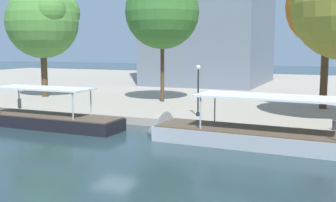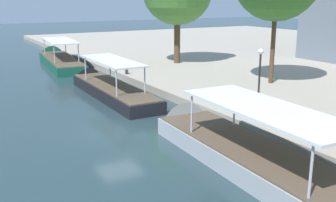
{
  "view_description": "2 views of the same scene",
  "coord_description": "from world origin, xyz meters",
  "px_view_note": "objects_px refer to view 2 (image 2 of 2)",
  "views": [
    {
      "loc": [
        12.6,
        -21.58,
        5.92
      ],
      "look_at": [
        2.02,
        3.46,
        2.36
      ],
      "focal_mm": 44.77,
      "sensor_mm": 36.0,
      "label": 1
    },
    {
      "loc": [
        20.7,
        -8.58,
        7.48
      ],
      "look_at": [
        1.15,
        2.69,
        1.7
      ],
      "focal_mm": 43.02,
      "sensor_mm": 36.0,
      "label": 2
    }
  ],
  "objects_px": {
    "tour_boat_2": "(246,159)",
    "mooring_bollard_1": "(127,69)",
    "lamp_post": "(259,76)",
    "tour_boat_0": "(60,62)",
    "tour_boat_1": "(109,91)"
  },
  "relations": [
    {
      "from": "tour_boat_0",
      "to": "tour_boat_1",
      "type": "bearing_deg",
      "value": -176.5
    },
    {
      "from": "tour_boat_0",
      "to": "lamp_post",
      "type": "xyz_separation_m",
      "value": [
        27.7,
        4.97,
        2.42
      ]
    },
    {
      "from": "mooring_bollard_1",
      "to": "lamp_post",
      "type": "xyz_separation_m",
      "value": [
        15.72,
        1.92,
        1.76
      ]
    },
    {
      "from": "tour_boat_0",
      "to": "tour_boat_1",
      "type": "relative_size",
      "value": 1.09
    },
    {
      "from": "lamp_post",
      "to": "tour_boat_0",
      "type": "bearing_deg",
      "value": -169.83
    },
    {
      "from": "tour_boat_0",
      "to": "tour_boat_2",
      "type": "bearing_deg",
      "value": -175.01
    },
    {
      "from": "mooring_bollard_1",
      "to": "lamp_post",
      "type": "distance_m",
      "value": 15.93
    },
    {
      "from": "tour_boat_2",
      "to": "lamp_post",
      "type": "relative_size",
      "value": 3.91
    },
    {
      "from": "tour_boat_0",
      "to": "tour_boat_2",
      "type": "xyz_separation_m",
      "value": [
        32.9,
        -0.4,
        -0.06
      ]
    },
    {
      "from": "tour_boat_2",
      "to": "mooring_bollard_1",
      "type": "height_order",
      "value": "tour_boat_2"
    },
    {
      "from": "tour_boat_1",
      "to": "lamp_post",
      "type": "distance_m",
      "value": 12.58
    },
    {
      "from": "tour_boat_0",
      "to": "mooring_bollard_1",
      "type": "relative_size",
      "value": 17.25
    },
    {
      "from": "tour_boat_0",
      "to": "tour_boat_2",
      "type": "height_order",
      "value": "tour_boat_2"
    },
    {
      "from": "tour_boat_2",
      "to": "mooring_bollard_1",
      "type": "relative_size",
      "value": 17.98
    },
    {
      "from": "mooring_bollard_1",
      "to": "tour_boat_1",
      "type": "bearing_deg",
      "value": -37.95
    }
  ]
}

